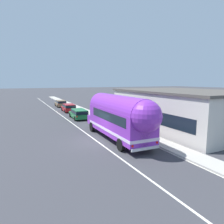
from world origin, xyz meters
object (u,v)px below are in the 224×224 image
object	(u,v)px
car_lead	(79,113)
car_second	(69,107)
car_third	(61,103)
painted_bus	(120,116)

from	to	relation	value
car_lead	car_second	bearing A→B (deg)	87.59
car_lead	car_second	xyz separation A→B (m)	(0.31, 7.29, -0.01)
car_third	car_lead	bearing A→B (deg)	-91.89
car_lead	car_third	world-z (taller)	same
car_lead	car_third	bearing A→B (deg)	88.11
painted_bus	car_second	size ratio (longest dim) A/B	2.65
car_lead	car_third	xyz separation A→B (m)	(0.50, 15.07, -0.01)
car_lead	car_second	world-z (taller)	same
car_second	painted_bus	bearing A→B (deg)	-90.21
car_third	car_second	bearing A→B (deg)	-91.41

